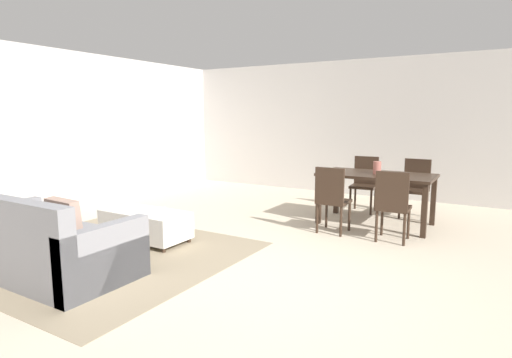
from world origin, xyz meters
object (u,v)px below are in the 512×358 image
Objects in this scene: dining_chair_near_left at (332,196)px; dining_chair_far_left at (365,181)px; ottoman_table at (145,224)px; vase_centerpiece at (377,168)px; book_on_ottoman at (152,209)px; dining_chair_near_right at (393,202)px; dining_chair_far_right at (415,185)px; couch at (42,246)px; dining_table at (376,180)px.

dining_chair_near_left is 1.00× the size of dining_chair_far_left.
vase_centerpiece reaches higher than ottoman_table.
ottoman_table is 2.50m from dining_chair_near_left.
book_on_ottoman is (-2.26, -2.27, -0.44)m from vase_centerpiece.
vase_centerpiece is at bearing 45.06° from book_on_ottoman.
dining_chair_near_left is 0.81m from dining_chair_near_right.
dining_chair_far_right is (2.72, 3.16, 0.29)m from ottoman_table.
vase_centerpiece is (-0.40, -0.82, 0.33)m from dining_chair_far_right.
dining_chair_near_left reaches higher than couch.
ottoman_table is 6.28× the size of vase_centerpiece.
dining_chair_far_right is at bearing 0.36° from dining_chair_far_left.
dining_chair_far_right is 4.08m from book_on_ottoman.
couch is at bearing -122.53° from dining_table.
vase_centerpiece is at bearing 63.32° from dining_chair_near_left.
book_on_ottoman is (-2.25, -2.29, -0.25)m from dining_table.
dining_chair_far_right is at bearing 63.82° from vase_centerpiece.
book_on_ottoman is (0.05, 0.08, 0.18)m from ottoman_table.
dining_chair_near_left is 5.05× the size of vase_centerpiece.
ottoman_table is at bearing 87.16° from couch.
dining_chair_near_left is 0.93m from vase_centerpiece.
dining_chair_far_right is (0.81, 0.01, 0.00)m from dining_chair_far_left.
dining_chair_far_left is at bearing 59.00° from book_on_ottoman.
ottoman_table is 4.18m from dining_chair_far_right.
dining_table is 8.84× the size of vase_centerpiece.
ottoman_table is at bearing -134.69° from vase_centerpiece.
dining_table is (2.37, 3.72, 0.38)m from couch.
vase_centerpiece is at bearing 57.18° from couch.
dining_chair_near_left is 3.54× the size of book_on_ottoman.
dining_chair_far_left and dining_chair_far_right have the same top height.
dining_chair_near_left is 1.00× the size of dining_chair_near_right.
couch is 4.93m from dining_chair_far_left.
vase_centerpiece is (0.41, -0.81, 0.33)m from dining_chair_far_left.
couch is at bearing -113.62° from dining_chair_far_left.
dining_chair_near_left is (1.99, 2.92, 0.23)m from couch.
book_on_ottoman is at bearing 54.13° from ottoman_table.
dining_table is 0.19m from vase_centerpiece.
ottoman_table is 0.21m from book_on_ottoman.
dining_table is 1.75× the size of dining_chair_near_left.
vase_centerpiece is at bearing 45.31° from ottoman_table.
dining_table is at bearing 64.66° from dining_chair_near_left.
dining_chair_near_right is 0.93m from vase_centerpiece.
dining_chair_far_right is at bearing 63.57° from dining_chair_near_left.
dining_chair_far_left is 5.05× the size of vase_centerpiece.
dining_chair_near_right is 1.58m from dining_chair_far_right.
dining_chair_near_left is at bearing 55.66° from couch.
dining_chair_far_left is at bearing 58.88° from ottoman_table.
dining_chair_far_right is (0.79, 1.60, 0.00)m from dining_chair_near_left.
couch reaches higher than book_on_ottoman.
dining_chair_near_right is 1.00× the size of dining_chair_far_right.
ottoman_table is 1.24× the size of dining_chair_far_right.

